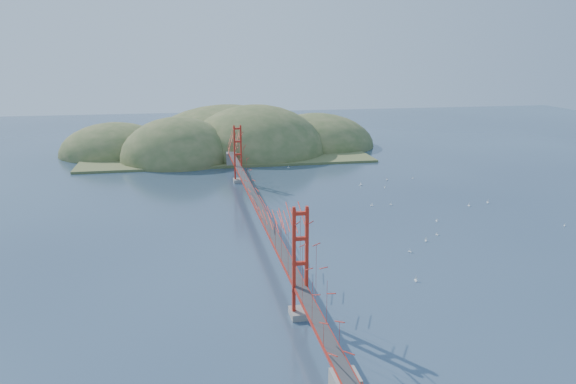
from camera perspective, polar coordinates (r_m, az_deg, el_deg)
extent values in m
plane|color=#293C52|center=(86.21, -2.96, -3.57)|extent=(320.00, 320.00, 0.00)
cube|color=gray|center=(58.65, 1.22, -12.20)|extent=(2.00, 2.40, 0.70)
cube|color=gray|center=(114.83, -5.05, 1.16)|extent=(2.00, 2.40, 0.70)
cube|color=red|center=(85.24, -2.99, -1.46)|extent=(1.40, 92.00, 0.16)
cube|color=red|center=(85.30, -2.99, -1.59)|extent=(1.33, 92.00, 0.24)
cube|color=#38383A|center=(85.21, -2.99, -1.40)|extent=(1.19, 92.00, 0.03)
cube|color=gray|center=(130.13, -5.80, 3.31)|extent=(2.20, 2.60, 3.30)
cube|color=olive|center=(148.02, -6.43, 4.10)|extent=(70.00, 40.00, 0.60)
ellipsoid|color=olive|center=(139.79, -11.07, 3.20)|extent=(28.00, 28.00, 21.00)
ellipsoid|color=olive|center=(146.93, -3.25, 3.99)|extent=(36.00, 36.00, 25.00)
ellipsoid|color=olive|center=(157.97, 2.86, 4.73)|extent=(32.00, 32.00, 18.00)
ellipsoid|color=olive|center=(152.53, -17.11, 3.76)|extent=(28.00, 28.00, 16.00)
ellipsoid|color=olive|center=(161.97, -6.12, 4.91)|extent=(44.00, 44.00, 22.00)
cube|color=white|center=(105.45, 19.63, -1.00)|extent=(0.23, 0.61, 0.11)
cylinder|color=white|center=(105.36, 19.65, -0.83)|extent=(0.02, 0.02, 0.66)
cube|color=white|center=(112.73, 7.40, 0.70)|extent=(0.64, 0.29, 0.11)
cylinder|color=white|center=(112.65, 7.40, 0.86)|extent=(0.02, 0.02, 0.67)
cube|color=white|center=(98.52, 8.51, -1.36)|extent=(0.57, 0.32, 0.10)
cylinder|color=white|center=(98.44, 8.52, -1.20)|extent=(0.02, 0.02, 0.59)
cube|color=white|center=(85.29, 14.91, -4.22)|extent=(0.29, 0.52, 0.09)
cylinder|color=white|center=(85.21, 14.92, -4.05)|extent=(0.01, 0.01, 0.54)
cube|color=white|center=(117.96, 10.01, 1.21)|extent=(0.59, 0.57, 0.11)
cylinder|color=white|center=(117.89, 10.02, 1.37)|extent=(0.02, 0.02, 0.67)
cube|color=white|center=(111.27, 9.79, 0.42)|extent=(0.32, 0.51, 0.09)
cylinder|color=white|center=(111.21, 9.79, 0.55)|extent=(0.01, 0.01, 0.52)
cube|color=white|center=(96.38, 26.27, -3.10)|extent=(0.41, 0.50, 0.09)
cylinder|color=white|center=(96.31, 26.29, -2.95)|extent=(0.01, 0.01, 0.54)
cube|color=white|center=(77.52, 12.28, -5.95)|extent=(0.45, 0.55, 0.10)
cylinder|color=white|center=(77.42, 12.30, -5.75)|extent=(0.02, 0.02, 0.59)
cube|color=white|center=(91.85, 14.87, -2.87)|extent=(0.24, 0.55, 0.10)
cylinder|color=white|center=(91.77, 14.88, -2.70)|extent=(0.02, 0.02, 0.59)
cube|color=white|center=(128.29, 0.03, 2.50)|extent=(0.50, 0.36, 0.09)
cylinder|color=white|center=(128.23, 0.03, 2.61)|extent=(0.01, 0.01, 0.53)
cube|color=white|center=(82.27, 13.82, -4.83)|extent=(0.38, 0.65, 0.11)
cylinder|color=white|center=(82.17, 13.84, -4.61)|extent=(0.02, 0.02, 0.67)
cube|color=white|center=(120.56, 12.55, 1.36)|extent=(0.38, 0.49, 0.09)
cylinder|color=white|center=(120.50, 12.56, 1.49)|extent=(0.01, 0.01, 0.53)
cube|color=white|center=(68.52, 12.86, -8.76)|extent=(0.24, 0.63, 0.11)
cylinder|color=white|center=(68.39, 12.87, -8.51)|extent=(0.02, 0.02, 0.67)
cube|color=white|center=(99.67, 10.41, -1.26)|extent=(0.45, 0.54, 0.10)
cylinder|color=white|center=(99.59, 10.41, -1.10)|extent=(0.02, 0.02, 0.58)
cube|color=white|center=(102.29, 17.91, -1.33)|extent=(0.20, 0.59, 0.11)
cylinder|color=white|center=(102.20, 17.93, -1.15)|extent=(0.02, 0.02, 0.64)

